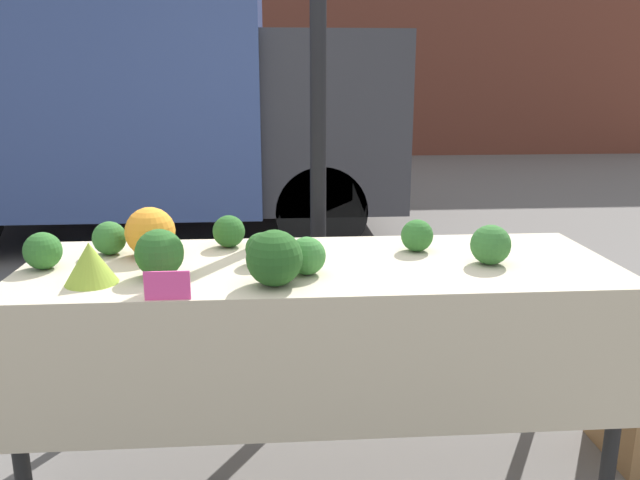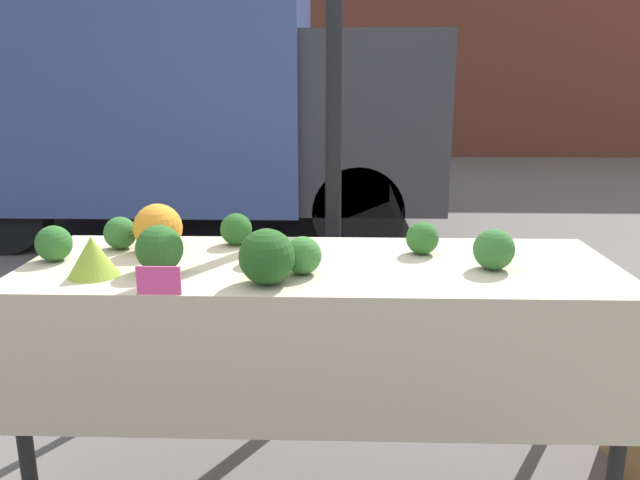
{
  "view_description": "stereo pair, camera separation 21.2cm",
  "coord_description": "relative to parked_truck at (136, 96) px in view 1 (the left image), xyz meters",
  "views": [
    {
      "loc": [
        -0.15,
        -2.05,
        1.41
      ],
      "look_at": [
        0.0,
        0.0,
        0.88
      ],
      "focal_mm": 35.0,
      "sensor_mm": 36.0,
      "label": 1
    },
    {
      "loc": [
        0.06,
        -2.05,
        1.41
      ],
      "look_at": [
        0.0,
        0.0,
        0.88
      ],
      "focal_mm": 35.0,
      "sensor_mm": 36.0,
      "label": 2
    }
  ],
  "objects": [
    {
      "name": "broccoli_head_5",
      "position": [
        0.87,
        -3.95,
        -0.38
      ],
      "size": [
        0.15,
        0.15,
        0.15
      ],
      "color": "#285B23",
      "rests_on": "market_table"
    },
    {
      "name": "broccoli_head_7",
      "position": [
        0.64,
        -3.67,
        -0.4
      ],
      "size": [
        0.12,
        0.12,
        0.12
      ],
      "color": "#336B2D",
      "rests_on": "market_table"
    },
    {
      "name": "broccoli_head_0",
      "position": [
        1.75,
        -3.71,
        -0.4
      ],
      "size": [
        0.12,
        0.12,
        0.12
      ],
      "color": "#2D6628",
      "rests_on": "market_table"
    },
    {
      "name": "romanesco_head",
      "position": [
        0.67,
        -4.0,
        -0.39
      ],
      "size": [
        0.16,
        0.16,
        0.13
      ],
      "color": "#93B238",
      "rests_on": "market_table"
    },
    {
      "name": "ground_plane",
      "position": [
        1.39,
        -3.83,
        -1.26
      ],
      "size": [
        40.0,
        40.0,
        0.0
      ],
      "primitive_type": "plane",
      "color": "slate"
    },
    {
      "name": "broccoli_head_8",
      "position": [
        1.19,
        -3.83,
        -0.4
      ],
      "size": [
        0.11,
        0.11,
        0.11
      ],
      "color": "#285B23",
      "rests_on": "market_table"
    },
    {
      "name": "broccoli_head_1",
      "position": [
        1.23,
        -4.06,
        -0.37
      ],
      "size": [
        0.17,
        0.17,
        0.17
      ],
      "color": "#23511E",
      "rests_on": "market_table"
    },
    {
      "name": "price_sign",
      "position": [
        0.93,
        -4.17,
        -0.42
      ],
      "size": [
        0.13,
        0.01,
        0.09
      ],
      "color": "#EF4793",
      "rests_on": "market_table"
    },
    {
      "name": "broccoli_head_3",
      "position": [
        0.47,
        -3.83,
        -0.4
      ],
      "size": [
        0.12,
        0.12,
        0.12
      ],
      "color": "#2D6628",
      "rests_on": "market_table"
    },
    {
      "name": "market_table",
      "position": [
        1.39,
        -3.89,
        -0.56
      ],
      "size": [
        2.02,
        0.71,
        0.8
      ],
      "color": "beige",
      "rests_on": "ground_plane"
    },
    {
      "name": "parked_truck",
      "position": [
        0.0,
        0.0,
        0.0
      ],
      "size": [
        4.33,
        2.25,
        2.34
      ],
      "color": "#384C84",
      "rests_on": "ground_plane"
    },
    {
      "name": "broccoli_head_6",
      "position": [
        1.34,
        -3.96,
        -0.4
      ],
      "size": [
        0.12,
        0.12,
        0.12
      ],
      "color": "#387533",
      "rests_on": "market_table"
    },
    {
      "name": "broccoli_head_2",
      "position": [
        1.96,
        -3.89,
        -0.39
      ],
      "size": [
        0.14,
        0.14,
        0.14
      ],
      "color": "#336B2D",
      "rests_on": "market_table"
    },
    {
      "name": "broccoli_head_4",
      "position": [
        1.06,
        -3.6,
        -0.4
      ],
      "size": [
        0.12,
        0.12,
        0.12
      ],
      "color": "#285B23",
      "rests_on": "market_table"
    },
    {
      "name": "orange_cauliflower",
      "position": [
        0.79,
        -3.7,
        -0.37
      ],
      "size": [
        0.18,
        0.18,
        0.18
      ],
      "color": "orange",
      "rests_on": "market_table"
    },
    {
      "name": "tent_pole",
      "position": [
        1.43,
        -3.19,
        0.11
      ],
      "size": [
        0.07,
        0.07,
        2.73
      ],
      "color": "black",
      "rests_on": "ground_plane"
    }
  ]
}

